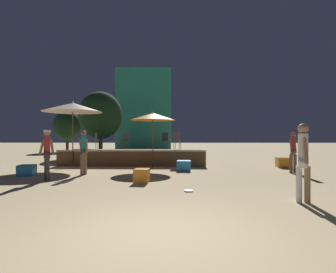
{
  "coord_description": "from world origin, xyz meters",
  "views": [
    {
      "loc": [
        0.21,
        -4.04,
        1.49
      ],
      "look_at": [
        0.0,
        7.34,
        1.5
      ],
      "focal_mm": 28.0,
      "sensor_mm": 36.0,
      "label": 1
    }
  ],
  "objects_px": {
    "patio_umbrella_0": "(153,117)",
    "person_1": "(84,151)",
    "cube_seat_2": "(27,170)",
    "bistro_chair_0": "(177,139)",
    "background_tree_0": "(67,126)",
    "bistro_chair_3": "(125,139)",
    "patio_umbrella_1": "(73,107)",
    "person_4": "(47,152)",
    "bistro_chair_1": "(165,139)",
    "cube_seat_3": "(283,162)",
    "cube_seat_1": "(142,176)",
    "person_3": "(303,159)",
    "person_0": "(293,150)",
    "bistro_chair_2": "(97,139)",
    "background_tree_1": "(100,115)",
    "cube_seat_0": "(184,166)",
    "frisbee_disc": "(189,191)"
  },
  "relations": [
    {
      "from": "patio_umbrella_1",
      "to": "frisbee_disc",
      "type": "xyz_separation_m",
      "value": [
        5.43,
        -5.84,
        -2.93
      ]
    },
    {
      "from": "background_tree_1",
      "to": "bistro_chair_0",
      "type": "bearing_deg",
      "value": -48.72
    },
    {
      "from": "patio_umbrella_0",
      "to": "person_4",
      "type": "xyz_separation_m",
      "value": [
        -3.33,
        -3.74,
        -1.49
      ]
    },
    {
      "from": "cube_seat_3",
      "to": "person_1",
      "type": "relative_size",
      "value": 0.37
    },
    {
      "from": "person_1",
      "to": "person_3",
      "type": "xyz_separation_m",
      "value": [
        6.45,
        -4.24,
        0.05
      ]
    },
    {
      "from": "cube_seat_0",
      "to": "background_tree_1",
      "type": "height_order",
      "value": "background_tree_1"
    },
    {
      "from": "cube_seat_0",
      "to": "bistro_chair_0",
      "type": "xyz_separation_m",
      "value": [
        -0.27,
        2.02,
        1.15
      ]
    },
    {
      "from": "patio_umbrella_0",
      "to": "person_0",
      "type": "relative_size",
      "value": 1.61
    },
    {
      "from": "cube_seat_0",
      "to": "bistro_chair_0",
      "type": "distance_m",
      "value": 2.35
    },
    {
      "from": "bistro_chair_1",
      "to": "background_tree_1",
      "type": "relative_size",
      "value": 0.18
    },
    {
      "from": "cube_seat_2",
      "to": "background_tree_0",
      "type": "bearing_deg",
      "value": 107.17
    },
    {
      "from": "patio_umbrella_1",
      "to": "bistro_chair_1",
      "type": "bearing_deg",
      "value": 18.27
    },
    {
      "from": "person_3",
      "to": "bistro_chair_2",
      "type": "distance_m",
      "value": 11.22
    },
    {
      "from": "frisbee_disc",
      "to": "bistro_chair_3",
      "type": "bearing_deg",
      "value": 112.94
    },
    {
      "from": "cube_seat_1",
      "to": "cube_seat_2",
      "type": "bearing_deg",
      "value": 162.8
    },
    {
      "from": "bistro_chair_0",
      "to": "cube_seat_1",
      "type": "bearing_deg",
      "value": 93.15
    },
    {
      "from": "person_0",
      "to": "background_tree_1",
      "type": "distance_m",
      "value": 14.3
    },
    {
      "from": "person_4",
      "to": "bistro_chair_0",
      "type": "height_order",
      "value": "bistro_chair_0"
    },
    {
      "from": "patio_umbrella_1",
      "to": "bistro_chair_1",
      "type": "height_order",
      "value": "patio_umbrella_1"
    },
    {
      "from": "patio_umbrella_1",
      "to": "person_0",
      "type": "distance_m",
      "value": 10.35
    },
    {
      "from": "background_tree_1",
      "to": "cube_seat_3",
      "type": "bearing_deg",
      "value": -34.02
    },
    {
      "from": "cube_seat_2",
      "to": "bistro_chair_0",
      "type": "bearing_deg",
      "value": 32.08
    },
    {
      "from": "cube_seat_2",
      "to": "bistro_chair_2",
      "type": "relative_size",
      "value": 0.76
    },
    {
      "from": "background_tree_0",
      "to": "bistro_chair_3",
      "type": "bearing_deg",
      "value": -55.65
    },
    {
      "from": "bistro_chair_3",
      "to": "cube_seat_1",
      "type": "bearing_deg",
      "value": -66.79
    },
    {
      "from": "bistro_chair_1",
      "to": "bistro_chair_2",
      "type": "height_order",
      "value": "same"
    },
    {
      "from": "bistro_chair_0",
      "to": "background_tree_0",
      "type": "distance_m",
      "value": 16.48
    },
    {
      "from": "cube_seat_1",
      "to": "person_1",
      "type": "relative_size",
      "value": 0.29
    },
    {
      "from": "patio_umbrella_0",
      "to": "background_tree_0",
      "type": "height_order",
      "value": "background_tree_0"
    },
    {
      "from": "patio_umbrella_1",
      "to": "background_tree_0",
      "type": "distance_m",
      "value": 14.15
    },
    {
      "from": "patio_umbrella_0",
      "to": "person_1",
      "type": "bearing_deg",
      "value": -136.61
    },
    {
      "from": "person_0",
      "to": "person_3",
      "type": "xyz_separation_m",
      "value": [
        -1.98,
        -4.84,
        0.05
      ]
    },
    {
      "from": "patio_umbrella_0",
      "to": "cube_seat_2",
      "type": "relative_size",
      "value": 3.96
    },
    {
      "from": "cube_seat_1",
      "to": "background_tree_0",
      "type": "xyz_separation_m",
      "value": [
        -9.55,
        17.48,
        2.37
      ]
    },
    {
      "from": "patio_umbrella_0",
      "to": "bistro_chair_3",
      "type": "relative_size",
      "value": 3.02
    },
    {
      "from": "patio_umbrella_1",
      "to": "person_4",
      "type": "distance_m",
      "value": 4.62
    },
    {
      "from": "person_3",
      "to": "background_tree_0",
      "type": "distance_m",
      "value": 24.2
    },
    {
      "from": "person_3",
      "to": "frisbee_disc",
      "type": "xyz_separation_m",
      "value": [
        -2.51,
        1.17,
        -0.97
      ]
    },
    {
      "from": "cube_seat_2",
      "to": "background_tree_0",
      "type": "height_order",
      "value": "background_tree_0"
    },
    {
      "from": "person_0",
      "to": "background_tree_0",
      "type": "distance_m",
      "value": 21.75
    },
    {
      "from": "patio_umbrella_0",
      "to": "cube_seat_1",
      "type": "relative_size",
      "value": 5.35
    },
    {
      "from": "person_4",
      "to": "bistro_chair_0",
      "type": "distance_m",
      "value": 6.53
    },
    {
      "from": "cube_seat_3",
      "to": "person_3",
      "type": "xyz_separation_m",
      "value": [
        -2.41,
        -6.83,
        0.75
      ]
    },
    {
      "from": "bistro_chair_0",
      "to": "bistro_chair_1",
      "type": "height_order",
      "value": "same"
    },
    {
      "from": "cube_seat_1",
      "to": "background_tree_1",
      "type": "relative_size",
      "value": 0.1
    },
    {
      "from": "cube_seat_2",
      "to": "patio_umbrella_1",
      "type": "bearing_deg",
      "value": 78.87
    },
    {
      "from": "person_4",
      "to": "person_1",
      "type": "bearing_deg",
      "value": -71.05
    },
    {
      "from": "cube_seat_2",
      "to": "cube_seat_3",
      "type": "relative_size",
      "value": 1.06
    },
    {
      "from": "cube_seat_3",
      "to": "frisbee_disc",
      "type": "height_order",
      "value": "cube_seat_3"
    },
    {
      "from": "cube_seat_2",
      "to": "bistro_chair_0",
      "type": "height_order",
      "value": "bistro_chair_0"
    }
  ]
}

